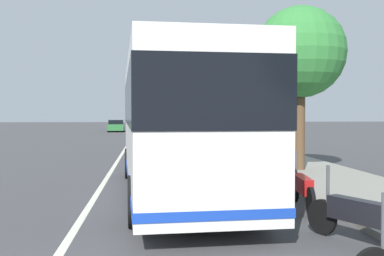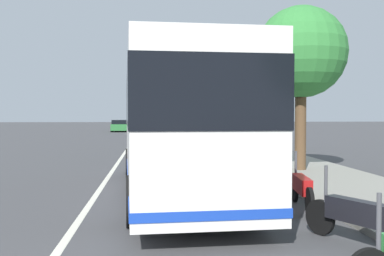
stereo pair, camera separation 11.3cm
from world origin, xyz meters
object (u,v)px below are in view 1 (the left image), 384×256
coach_bus (176,119)px  car_behind_bus (164,130)px  car_far_distant (153,128)px  roadside_tree_mid_block (300,53)px  motorcycle_far_end (362,217)px  motorcycle_nearest_curb (302,188)px  roadside_tree_far_block (235,73)px  car_ahead_same_lane (116,126)px

coach_bus → car_behind_bus: 27.02m
car_far_distant → roadside_tree_mid_block: size_ratio=0.69×
motorcycle_far_end → motorcycle_nearest_curb: 2.97m
car_far_distant → roadside_tree_far_block: size_ratio=0.63×
roadside_tree_far_block → motorcycle_nearest_curb: bearing=174.2°
car_ahead_same_lane → roadside_tree_mid_block: bearing=11.3°
motorcycle_far_end → car_far_distant: (38.71, 2.91, 0.17)m
car_ahead_same_lane → roadside_tree_far_block: roadside_tree_far_block is taller
roadside_tree_far_block → car_behind_bus: bearing=17.8°
motorcycle_far_end → car_behind_bus: size_ratio=0.47×
coach_bus → roadside_tree_mid_block: bearing=-53.6°
car_far_distant → motorcycle_nearest_curb: bearing=-177.7°
motorcycle_nearest_curb → roadside_tree_mid_block: (6.02, -1.97, 3.88)m
car_behind_bus → roadside_tree_mid_block: 23.67m
roadside_tree_mid_block → roadside_tree_far_block: size_ratio=0.92×
motorcycle_nearest_curb → car_far_distant: bearing=12.1°
car_far_distant → car_ahead_same_lane: bearing=23.6°
car_behind_bus → roadside_tree_mid_block: bearing=-167.8°
car_far_distant → roadside_tree_mid_block: roadside_tree_mid_block is taller
coach_bus → roadside_tree_far_block: 15.93m
coach_bus → car_far_distant: coach_bus is taller
coach_bus → motorcycle_nearest_curb: bearing=-130.1°
roadside_tree_mid_block → car_ahead_same_lane: bearing=13.4°
coach_bus → roadside_tree_mid_block: roadside_tree_mid_block is taller
car_ahead_same_lane → motorcycle_nearest_curb: bearing=7.1°
car_behind_bus → motorcycle_far_end: bearing=-174.2°
motorcycle_nearest_curb → car_ahead_same_lane: size_ratio=0.55×
coach_bus → motorcycle_nearest_curb: (-2.08, -2.77, -1.57)m
car_far_distant → roadside_tree_mid_block: 30.34m
motorcycle_nearest_curb → roadside_tree_mid_block: 7.43m
motorcycle_far_end → car_behind_bus: 32.10m
motorcycle_nearest_curb → roadside_tree_mid_block: roadside_tree_mid_block is taller
roadside_tree_mid_block → car_far_distant: bearing=9.4°
coach_bus → roadside_tree_far_block: (15.06, -4.51, 2.58)m
coach_bus → motorcycle_far_end: coach_bus is taller
coach_bus → motorcycle_far_end: bearing=-154.7°
roadside_tree_mid_block → motorcycle_far_end: bearing=167.5°
car_behind_bus → car_ahead_same_lane: size_ratio=1.08×
coach_bus → roadside_tree_far_block: roadside_tree_far_block is taller
car_far_distant → roadside_tree_mid_block: bearing=-173.1°
car_behind_bus → car_ahead_same_lane: bearing=20.5°
coach_bus → motorcycle_far_end: 5.96m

